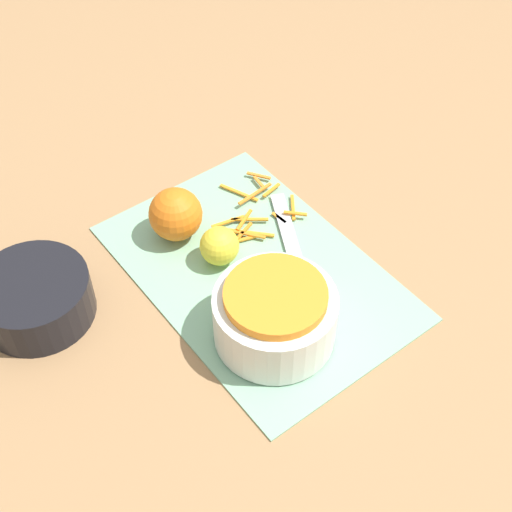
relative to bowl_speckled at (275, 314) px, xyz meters
name	(u,v)px	position (x,y,z in m)	size (l,w,h in m)	color
ground_plane	(256,272)	(0.11, -0.05, -0.05)	(4.00, 4.00, 0.00)	#9E754C
cutting_board	(256,271)	(0.11, -0.05, -0.05)	(0.46, 0.31, 0.01)	#84B793
bowl_speckled	(275,314)	(0.00, 0.00, 0.00)	(0.17, 0.17, 0.09)	silver
bowl_dark	(35,298)	(0.23, 0.24, -0.02)	(0.16, 0.16, 0.07)	black
knife	(302,278)	(0.05, -0.09, -0.04)	(0.25, 0.14, 0.02)	brown
orange_left	(176,214)	(0.24, 0.00, 0.00)	(0.08, 0.08, 0.08)	orange
lemon	(219,246)	(0.16, -0.02, -0.01)	(0.06, 0.06, 0.06)	yellow
peel_pile	(254,213)	(0.20, -0.12, -0.04)	(0.15, 0.17, 0.01)	orange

